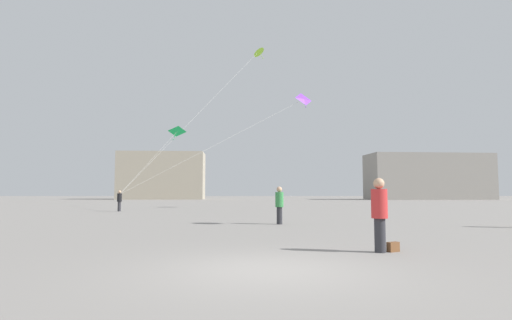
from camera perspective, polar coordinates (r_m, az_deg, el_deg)
ground_plane at (r=8.12m, az=1.54°, el=-14.89°), size 300.00×300.00×0.00m
person_in_red at (r=10.72m, az=16.63°, el=-6.79°), size 0.40×0.40×1.82m
person_in_black at (r=33.61m, az=-18.28°, el=-5.22°), size 0.35×0.35×1.61m
person_in_green at (r=19.19m, az=3.24°, el=-6.00°), size 0.38×0.38×1.73m
kite_emerald_delta at (r=35.00m, az=-10.93°, el=3.74°), size 4.60×2.57×5.52m
kite_lime_diamond at (r=41.14m, az=0.18°, el=14.50°), size 11.50×7.72×14.12m
kite_violet_delta at (r=38.51m, az=6.11°, el=8.05°), size 15.72×6.13×9.16m
building_left_hall at (r=88.36m, az=-12.75°, el=-2.15°), size 17.65×9.23×9.67m
building_centre_hall at (r=89.95m, az=22.60°, el=-2.15°), size 24.58×9.97×9.08m
handbag_beside_flyer at (r=10.99m, az=18.35°, el=-11.28°), size 0.35×0.28×0.24m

